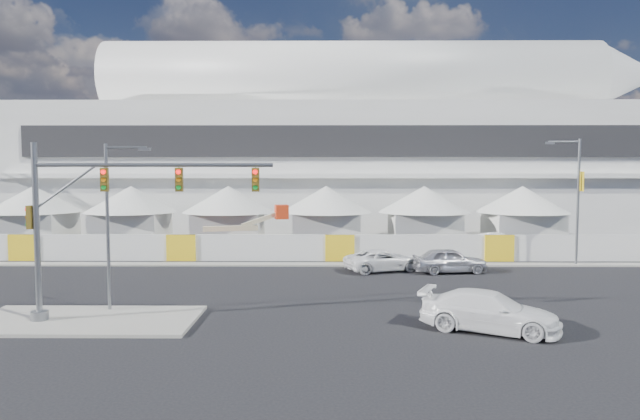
{
  "coord_description": "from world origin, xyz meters",
  "views": [
    {
      "loc": [
        4.83,
        -28.28,
        6.86
      ],
      "look_at": [
        4.54,
        10.0,
        4.18
      ],
      "focal_mm": 32.0,
      "sensor_mm": 36.0,
      "label": 1
    }
  ],
  "objects_px": {
    "streetlight_median": "(112,215)",
    "boom_lift": "(223,244)",
    "pickup_near": "(489,311)",
    "lot_car_b": "(623,247)",
    "streetlight_curb": "(575,192)",
    "pickup_curb": "(383,260)",
    "lot_car_a": "(497,242)",
    "sedan_silver": "(449,260)",
    "traffic_mast": "(86,222)"
  },
  "relations": [
    {
      "from": "sedan_silver",
      "to": "pickup_curb",
      "type": "relative_size",
      "value": 0.94
    },
    {
      "from": "sedan_silver",
      "to": "lot_car_a",
      "type": "height_order",
      "value": "sedan_silver"
    },
    {
      "from": "sedan_silver",
      "to": "lot_car_b",
      "type": "bearing_deg",
      "value": -71.75
    },
    {
      "from": "streetlight_curb",
      "to": "streetlight_median",
      "type": "bearing_deg",
      "value": -153.99
    },
    {
      "from": "streetlight_curb",
      "to": "boom_lift",
      "type": "height_order",
      "value": "streetlight_curb"
    },
    {
      "from": "sedan_silver",
      "to": "streetlight_curb",
      "type": "xyz_separation_m",
      "value": [
        9.55,
        2.94,
        4.43
      ]
    },
    {
      "from": "lot_car_a",
      "to": "traffic_mast",
      "type": "bearing_deg",
      "value": 177.24
    },
    {
      "from": "lot_car_b",
      "to": "streetlight_median",
      "type": "relative_size",
      "value": 0.52
    },
    {
      "from": "pickup_curb",
      "to": "pickup_near",
      "type": "xyz_separation_m",
      "value": [
        3.05,
        -14.49,
        0.12
      ]
    },
    {
      "from": "pickup_curb",
      "to": "lot_car_a",
      "type": "distance_m",
      "value": 14.45
    },
    {
      "from": "sedan_silver",
      "to": "pickup_near",
      "type": "distance_m",
      "value": 13.91
    },
    {
      "from": "lot_car_b",
      "to": "streetlight_curb",
      "type": "height_order",
      "value": "streetlight_curb"
    },
    {
      "from": "traffic_mast",
      "to": "lot_car_a",
      "type": "bearing_deg",
      "value": 42.51
    },
    {
      "from": "lot_car_b",
      "to": "boom_lift",
      "type": "distance_m",
      "value": 31.81
    },
    {
      "from": "pickup_near",
      "to": "streetlight_median",
      "type": "relative_size",
      "value": 0.73
    },
    {
      "from": "pickup_curb",
      "to": "lot_car_a",
      "type": "bearing_deg",
      "value": -68.4
    },
    {
      "from": "pickup_curb",
      "to": "sedan_silver",
      "type": "bearing_deg",
      "value": -119.06
    },
    {
      "from": "sedan_silver",
      "to": "boom_lift",
      "type": "distance_m",
      "value": 17.62
    },
    {
      "from": "sedan_silver",
      "to": "traffic_mast",
      "type": "distance_m",
      "value": 23.16
    },
    {
      "from": "traffic_mast",
      "to": "streetlight_median",
      "type": "xyz_separation_m",
      "value": [
        0.41,
        2.0,
        0.15
      ]
    },
    {
      "from": "boom_lift",
      "to": "lot_car_b",
      "type": "bearing_deg",
      "value": -11.81
    },
    {
      "from": "streetlight_curb",
      "to": "lot_car_a",
      "type": "bearing_deg",
      "value": 113.66
    },
    {
      "from": "lot_car_b",
      "to": "traffic_mast",
      "type": "bearing_deg",
      "value": 121.08
    },
    {
      "from": "pickup_near",
      "to": "boom_lift",
      "type": "distance_m",
      "value": 25.36
    },
    {
      "from": "pickup_near",
      "to": "boom_lift",
      "type": "xyz_separation_m",
      "value": [
        -15.02,
        20.43,
        0.25
      ]
    },
    {
      "from": "pickup_near",
      "to": "lot_car_b",
      "type": "relative_size",
      "value": 1.4
    },
    {
      "from": "pickup_near",
      "to": "lot_car_b",
      "type": "bearing_deg",
      "value": -14.48
    },
    {
      "from": "sedan_silver",
      "to": "streetlight_curb",
      "type": "bearing_deg",
      "value": -80.26
    },
    {
      "from": "pickup_curb",
      "to": "boom_lift",
      "type": "height_order",
      "value": "boom_lift"
    },
    {
      "from": "lot_car_b",
      "to": "streetlight_curb",
      "type": "relative_size",
      "value": 0.46
    },
    {
      "from": "sedan_silver",
      "to": "pickup_curb",
      "type": "height_order",
      "value": "sedan_silver"
    },
    {
      "from": "traffic_mast",
      "to": "pickup_curb",
      "type": "bearing_deg",
      "value": 42.61
    },
    {
      "from": "sedan_silver",
      "to": "streetlight_median",
      "type": "bearing_deg",
      "value": 112.79
    },
    {
      "from": "lot_car_a",
      "to": "lot_car_b",
      "type": "bearing_deg",
      "value": -63.23
    },
    {
      "from": "lot_car_a",
      "to": "boom_lift",
      "type": "relative_size",
      "value": 0.56
    },
    {
      "from": "streetlight_median",
      "to": "lot_car_b",
      "type": "bearing_deg",
      "value": 28.13
    },
    {
      "from": "pickup_curb",
      "to": "streetlight_curb",
      "type": "xyz_separation_m",
      "value": [
        13.93,
        2.3,
        4.55
      ]
    },
    {
      "from": "pickup_curb",
      "to": "streetlight_median",
      "type": "distance_m",
      "value": 18.63
    },
    {
      "from": "streetlight_median",
      "to": "boom_lift",
      "type": "distance_m",
      "value": 17.88
    },
    {
      "from": "lot_car_b",
      "to": "streetlight_curb",
      "type": "xyz_separation_m",
      "value": [
        -5.9,
        -4.47,
        4.57
      ]
    },
    {
      "from": "pickup_curb",
      "to": "boom_lift",
      "type": "bearing_deg",
      "value": 42.79
    },
    {
      "from": "pickup_near",
      "to": "traffic_mast",
      "type": "bearing_deg",
      "value": 110.33
    },
    {
      "from": "lot_car_a",
      "to": "streetlight_curb",
      "type": "bearing_deg",
      "value": -111.61
    },
    {
      "from": "pickup_curb",
      "to": "streetlight_curb",
      "type": "height_order",
      "value": "streetlight_curb"
    },
    {
      "from": "sedan_silver",
      "to": "streetlight_curb",
      "type": "relative_size",
      "value": 0.54
    },
    {
      "from": "traffic_mast",
      "to": "streetlight_median",
      "type": "bearing_deg",
      "value": 78.53
    },
    {
      "from": "pickup_near",
      "to": "traffic_mast",
      "type": "distance_m",
      "value": 18.05
    },
    {
      "from": "traffic_mast",
      "to": "streetlight_curb",
      "type": "relative_size",
      "value": 1.2
    },
    {
      "from": "lot_car_a",
      "to": "streetlight_median",
      "type": "distance_m",
      "value": 32.87
    },
    {
      "from": "streetlight_median",
      "to": "traffic_mast",
      "type": "bearing_deg",
      "value": -101.47
    }
  ]
}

